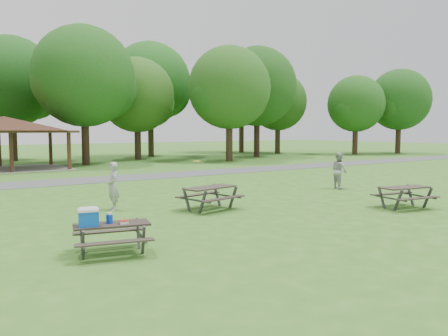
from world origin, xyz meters
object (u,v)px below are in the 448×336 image
picnic_table_near (105,226)px  frisbee_thrower (113,186)px  frisbee_catcher (339,171)px  picnic_table_middle (210,192)px

picnic_table_near → frisbee_thrower: frisbee_thrower is taller
frisbee_catcher → frisbee_thrower: bearing=101.8°
picnic_table_near → picnic_table_middle: size_ratio=0.88×
picnic_table_near → picnic_table_middle: 6.00m
picnic_table_middle → frisbee_thrower: size_ratio=1.31×
picnic_table_near → frisbee_thrower: size_ratio=1.15×
picnic_table_middle → frisbee_thrower: bearing=147.0°
picnic_table_near → frisbee_catcher: frisbee_catcher is taller
picnic_table_near → picnic_table_middle: (4.97, 3.36, -0.05)m
frisbee_thrower → picnic_table_middle: bearing=62.5°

